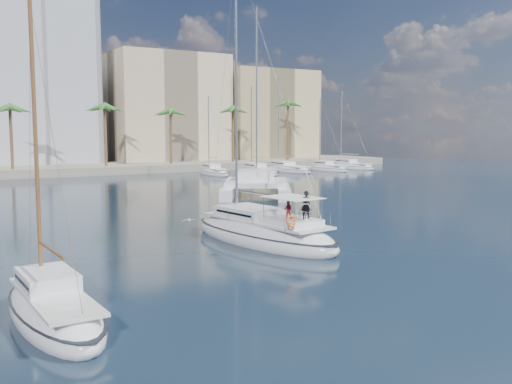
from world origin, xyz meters
TOP-DOWN VIEW (x-y plane):
  - ground at (0.00, 0.00)m, footprint 160.00×160.00m
  - quay at (0.00, 61.00)m, footprint 120.00×14.00m
  - building_beige at (22.00, 70.00)m, footprint 20.00×14.00m
  - building_tan_right at (42.00, 68.00)m, footprint 18.00×12.00m
  - palm_centre at (0.00, 57.00)m, footprint 3.60×3.60m
  - palm_right at (34.00, 57.00)m, footprint 3.60×3.60m
  - main_sloop at (0.04, 0.61)m, footprint 5.51×12.68m
  - small_sloop at (-13.71, -7.88)m, footprint 2.97×8.43m
  - catamaran at (12.47, 22.13)m, footprint 12.71×14.87m
  - seagull at (-2.36, 5.97)m, footprint 0.99×0.42m
  - moored_yacht_a at (20.00, 47.00)m, footprint 3.37×9.52m
  - moored_yacht_b at (26.50, 45.00)m, footprint 3.32×10.83m
  - moored_yacht_c at (33.00, 47.00)m, footprint 3.98×12.33m
  - moored_yacht_d at (39.50, 45.00)m, footprint 3.52×9.55m
  - moored_yacht_e at (46.00, 47.00)m, footprint 4.61×11.11m

SIDE VIEW (x-z plane):
  - ground at x=0.00m, z-range 0.00..0.00m
  - moored_yacht_a at x=20.00m, z-range -5.95..5.95m
  - moored_yacht_b at x=26.50m, z-range -6.86..6.86m
  - moored_yacht_c at x=33.00m, z-range -7.77..7.77m
  - moored_yacht_d at x=39.50m, z-range -5.95..5.95m
  - moored_yacht_e at x=46.00m, z-range -6.86..6.86m
  - small_sloop at x=-13.71m, z-range -5.55..6.41m
  - main_sloop at x=0.04m, z-range -8.56..9.65m
  - quay at x=0.00m, z-range 0.00..1.20m
  - seagull at x=-2.36m, z-range 0.69..0.87m
  - catamaran at x=12.47m, z-range -8.48..10.83m
  - building_tan_right at x=42.00m, z-range 0.00..18.00m
  - building_beige at x=22.00m, z-range 0.00..20.00m
  - palm_centre at x=0.00m, z-range 4.13..16.43m
  - palm_right at x=34.00m, z-range 4.13..16.43m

